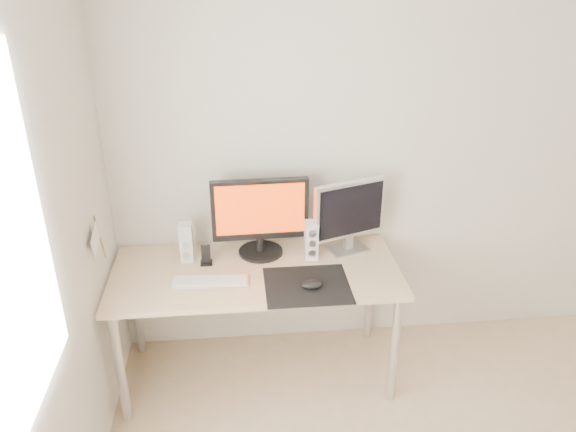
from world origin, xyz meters
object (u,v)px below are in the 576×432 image
desk (256,282)px  second_monitor (349,213)px  speaker_right (311,240)px  keyboard (210,281)px  phone_dock (206,258)px  mouse (312,285)px  speaker_left (186,242)px  main_monitor (260,214)px

desk → second_monitor: (0.55, 0.18, 0.32)m
second_monitor → speaker_right: (-0.23, -0.07, -0.13)m
desk → speaker_right: (0.32, 0.11, 0.19)m
keyboard → phone_dock: (-0.03, 0.20, 0.03)m
desk → second_monitor: size_ratio=3.66×
mouse → desk: 0.37m
mouse → phone_dock: size_ratio=0.96×
second_monitor → speaker_left: second_monitor is taller
speaker_right → main_monitor: bearing=164.9°
main_monitor → keyboard: main_monitor is taller
mouse → phone_dock: 0.64m
mouse → main_monitor: size_ratio=0.21×
mouse → speaker_right: (0.04, 0.32, 0.09)m
mouse → speaker_left: 0.77m
speaker_left → speaker_right: same height
desk → phone_dock: 0.31m
second_monitor → speaker_right: second_monitor is taller
desk → phone_dock: size_ratio=13.38×
mouse → phone_dock: bearing=150.9°
second_monitor → speaker_left: size_ratio=1.91×
main_monitor → mouse: bearing=-58.6°
second_monitor → phone_dock: (-0.83, -0.08, -0.20)m
speaker_right → phone_dock: bearing=-178.9°
phone_dock → keyboard: bearing=-82.5°
desk → second_monitor: 0.66m
desk → main_monitor: (0.04, 0.19, 0.33)m
keyboard → phone_dock: 0.20m
desk → speaker_left: (-0.38, 0.15, 0.19)m
speaker_left → mouse: bearing=-28.9°
mouse → speaker_right: 0.34m
second_monitor → main_monitor: bearing=179.2°
desk → speaker_left: speaker_left is taller
speaker_left → keyboard: size_ratio=0.54×
mouse → second_monitor: 0.52m
desk → speaker_right: size_ratio=6.97×
mouse → speaker_right: bearing=82.9°
mouse → speaker_left: speaker_left is taller
mouse → desk: mouse is taller
main_monitor → second_monitor: main_monitor is taller
desk → speaker_left: size_ratio=6.97×
mouse → main_monitor: bearing=121.4°
desk → keyboard: bearing=-157.6°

